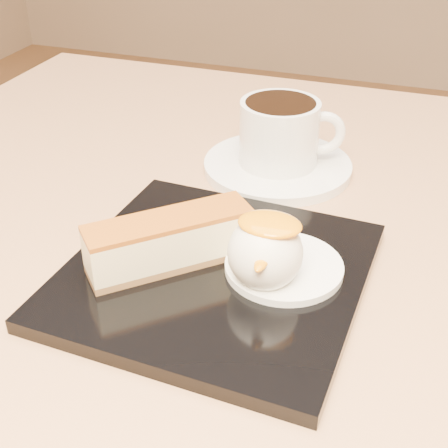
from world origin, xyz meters
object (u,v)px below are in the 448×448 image
at_px(dessert_plate, 215,274).
at_px(saucer, 277,166).
at_px(cheesecake, 169,241).
at_px(coffee_cup, 281,132).
at_px(table, 216,358).
at_px(ice_cream_scoop, 265,253).

distance_m(dessert_plate, saucer, 0.19).
distance_m(cheesecake, coffee_cup, 0.20).
bearing_deg(table, dessert_plate, -69.20).
bearing_deg(saucer, table, -100.44).
height_order(dessert_plate, saucer, dessert_plate).
bearing_deg(ice_cream_scoop, table, 131.86).
height_order(ice_cream_scoop, coffee_cup, coffee_cup).
bearing_deg(table, cheesecake, -96.84).
bearing_deg(coffee_cup, cheesecake, -118.31).
height_order(table, saucer, saucer).
bearing_deg(cheesecake, dessert_plate, -35.42).
height_order(dessert_plate, cheesecake, cheesecake).
relative_size(cheesecake, ice_cream_scoop, 2.10).
bearing_deg(ice_cream_scoop, saucer, 102.19).
bearing_deg(saucer, coffee_cup, 18.70).
relative_size(dessert_plate, ice_cream_scoop, 4.00).
xyz_separation_m(cheesecake, coffee_cup, (0.03, 0.20, 0.01)).
bearing_deg(dessert_plate, cheesecake, -171.87).
xyz_separation_m(cheesecake, ice_cream_scoop, (0.08, 0.00, 0.01)).
distance_m(dessert_plate, ice_cream_scoop, 0.05).
xyz_separation_m(table, dessert_plate, (0.03, -0.07, 0.16)).
xyz_separation_m(table, saucer, (0.02, 0.13, 0.16)).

